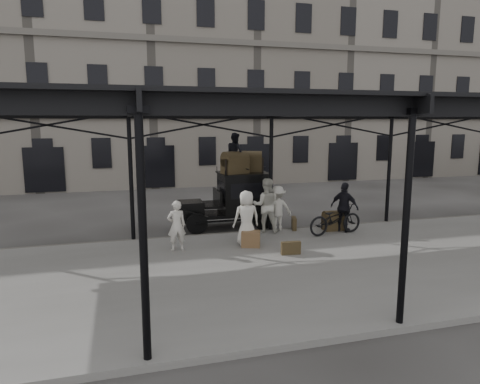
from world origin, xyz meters
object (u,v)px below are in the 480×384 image
object	(u,v)px
porter_official	(344,207)
steamer_trunk_platform	(334,222)
bicycle	(335,219)
steamer_trunk_roof_near	(235,164)
porter_left	(177,226)
taxi	(235,197)

from	to	relation	value
porter_official	steamer_trunk_platform	world-z (taller)	porter_official
porter_official	steamer_trunk_platform	size ratio (longest dim) A/B	2.20
bicycle	steamer_trunk_platform	bearing A→B (deg)	-33.21
steamer_trunk_roof_near	steamer_trunk_platform	world-z (taller)	steamer_trunk_roof_near
steamer_trunk_roof_near	steamer_trunk_platform	bearing A→B (deg)	-46.10
porter_left	steamer_trunk_roof_near	size ratio (longest dim) A/B	1.64
taxi	porter_left	size ratio (longest dim) A/B	2.29
porter_left	steamer_trunk_roof_near	distance (m)	4.14
steamer_trunk_platform	steamer_trunk_roof_near	bearing A→B (deg)	153.94
porter_left	steamer_trunk_platform	distance (m)	6.10
taxi	steamer_trunk_platform	xyz separation A→B (m)	(3.28, -2.03, -0.75)
porter_official	bicycle	distance (m)	0.64
bicycle	steamer_trunk_roof_near	size ratio (longest dim) A/B	2.21
bicycle	porter_left	bearing A→B (deg)	85.86
porter_left	steamer_trunk_platform	world-z (taller)	porter_left
taxi	bicycle	distance (m)	4.02
taxi	bicycle	bearing A→B (deg)	-40.81
porter_left	bicycle	bearing A→B (deg)	179.42
bicycle	taxi	bearing A→B (deg)	40.96
porter_official	bicycle	bearing A→B (deg)	80.59
taxi	porter_official	world-z (taller)	taxi
taxi	steamer_trunk_roof_near	size ratio (longest dim) A/B	3.76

